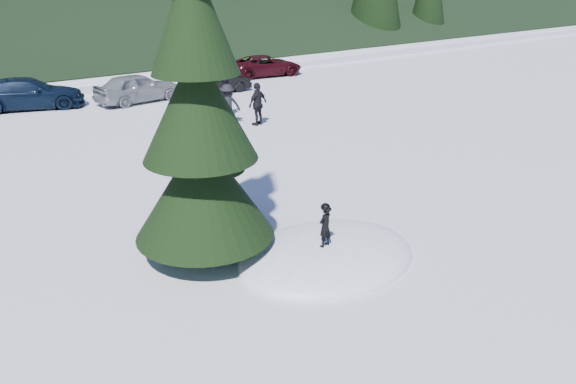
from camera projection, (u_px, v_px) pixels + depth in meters
ground at (327, 258)px, 13.20m from camera, size 200.00×200.00×0.00m
snow_mound at (327, 258)px, 13.20m from camera, size 4.48×3.52×0.96m
spruce_tall at (199, 119)px, 12.08m from camera, size 3.20×3.20×8.60m
spruce_short at (210, 149)px, 14.13m from camera, size 2.20×2.20×5.37m
child_skier at (325, 226)px, 12.55m from camera, size 0.39×0.29×0.97m
adult_0 at (225, 96)px, 25.70m from camera, size 1.10×1.13×1.84m
adult_1 at (258, 104)px, 24.19m from camera, size 1.17×0.73×1.85m
adult_2 at (228, 105)px, 24.22m from camera, size 1.28×0.93×1.78m
car_3 at (28, 93)px, 27.17m from camera, size 5.52×3.61×1.49m
car_4 at (137, 88)px, 28.51m from camera, size 4.54×2.27×1.49m
car_5 at (217, 82)px, 30.72m from camera, size 3.77×1.36×1.23m
car_6 at (266, 66)px, 35.68m from camera, size 4.98×2.88×1.31m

